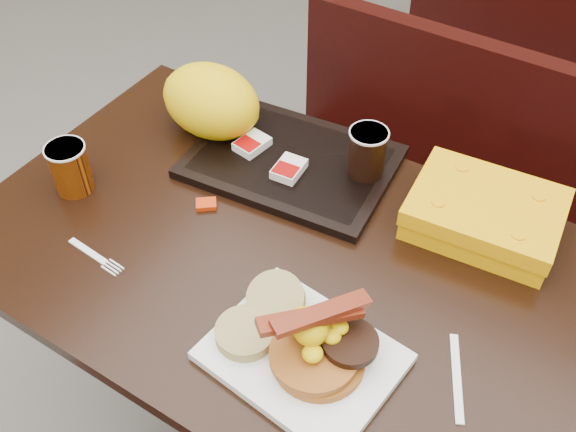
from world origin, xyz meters
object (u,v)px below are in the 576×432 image
Objects in this scene: bench_near_n at (428,189)px; knife at (457,377)px; platter at (303,357)px; hashbrown_sleeve_left at (252,144)px; hashbrown_sleeve_right at (289,169)px; paper_bag at (211,101)px; clamshell at (484,214)px; table_near at (296,374)px; bench_far_s at (555,8)px; coffee_cup_near at (70,168)px; tray at (291,162)px; pancake_stack at (319,357)px; fork at (88,251)px; coffee_cup_far at (367,152)px.

knife reaches higher than bench_near_n.
hashbrown_sleeve_left is (-0.34, 0.36, 0.02)m from platter.
paper_bag reaches higher than hashbrown_sleeve_right.
clamshell is (0.47, 0.05, 0.01)m from hashbrown_sleeve_left.
knife is at bearing -32.54° from hashbrown_sleeve_right.
bench_far_s is (0.00, 1.90, -0.02)m from table_near.
table_near is at bearing -32.22° from paper_bag.
platter is (0.11, -0.87, 0.40)m from bench_near_n.
platter is (0.11, -0.17, 0.38)m from table_near.
coffee_cup_near reaches higher than clamshell.
pancake_stack is at bearing -58.65° from tray.
paper_bag is at bearing 141.68° from pancake_stack.
tray is 0.05m from hashbrown_sleeve_right.
coffee_cup_near is at bearing -144.62° from tray.
coffee_cup_near is 0.79m from knife.
hashbrown_sleeve_right is at bearing 131.30° from platter.
table_near is 9.52× the size of fork.
pancake_stack is at bearing -38.32° from paper_bag.
coffee_cup_near is (-0.60, 0.09, 0.02)m from pancake_stack.
bench_near_n is 0.65m from tray.
coffee_cup_near reaches higher than pancake_stack.
coffee_cup_far reaches higher than hashbrown_sleeve_right.
coffee_cup_far is (0.23, 0.06, 0.04)m from hashbrown_sleeve_left.
fork is at bearing -87.49° from paper_bag.
bench_near_n is 7.10× the size of pancake_stack.
coffee_cup_far is (-0.00, -1.65, 0.46)m from bench_far_s.
paper_bag reaches higher than bench_near_n.
coffee_cup_far is 0.45× the size of paper_bag.
pancake_stack reaches higher than hashbrown_sleeve_right.
fork is (-0.33, -0.88, 0.39)m from bench_near_n.
table_near is 0.46m from tray.
bench_far_s is 2.11m from platter.
pancake_stack is at bearing -86.16° from bench_far_s.
table_near is 4.57× the size of clamshell.
coffee_cup_near is 0.18m from fork.
hashbrown_sleeve_left is at bearing 79.88° from fork.
knife is at bearing 14.22° from fork.
platter is 4.06× the size of hashbrown_sleeve_right.
paper_bag is at bearing -173.99° from coffee_cup_far.
coffee_cup_near is 0.56m from coffee_cup_far.
bench_far_s is 1.74m from tray.
platter is 0.44m from coffee_cup_far.
pancake_stack is 0.61m from coffee_cup_near.
table_near is 0.51m from coffee_cup_far.
hashbrown_sleeve_left is 0.11m from hashbrown_sleeve_right.
knife is at bearing -44.58° from coffee_cup_far.
bench_far_s is at bearing 81.27° from hashbrown_sleeve_right.
paper_bag reaches higher than tray.
coffee_cup_far is (0.12, 0.08, 0.04)m from hashbrown_sleeve_right.
tray is at bearing -146.28° from knife.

